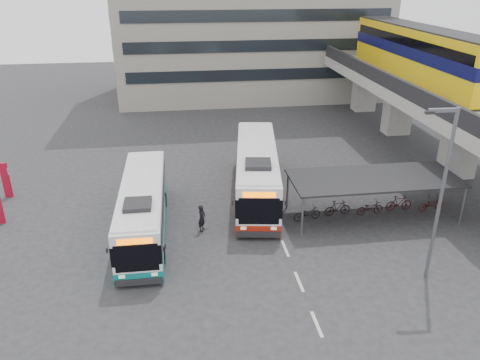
{
  "coord_description": "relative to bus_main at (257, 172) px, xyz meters",
  "views": [
    {
      "loc": [
        -2.86,
        -21.03,
        13.68
      ],
      "look_at": [
        0.7,
        4.9,
        2.0
      ],
      "focal_mm": 35.0,
      "sensor_mm": 36.0,
      "label": 1
    }
  ],
  "objects": [
    {
      "name": "sign_totem_north",
      "position": [
        -16.33,
        1.83,
        -0.38
      ],
      "size": [
        0.53,
        0.23,
        2.43
      ],
      "rotation": [
        0.0,
        0.0,
        -0.16
      ],
      "color": "#9F091F",
      "rests_on": "ground"
    },
    {
      "name": "road_markings",
      "position": [
        0.42,
        -9.87,
        -1.63
      ],
      "size": [
        0.15,
        7.6,
        0.01
      ],
      "color": "beige",
      "rests_on": "ground"
    },
    {
      "name": "ground",
      "position": [
        -2.08,
        -6.87,
        -1.63
      ],
      "size": [
        120.0,
        120.0,
        0.0
      ],
      "primitive_type": "plane",
      "color": "#28282B",
      "rests_on": "ground"
    },
    {
      "name": "bike_shelter",
      "position": [
        6.42,
        -3.87,
        -0.11
      ],
      "size": [
        10.0,
        4.0,
        2.54
      ],
      "color": "#595B60",
      "rests_on": "ground"
    },
    {
      "name": "bus_teal",
      "position": [
        -7.17,
        -3.94,
        -0.16
      ],
      "size": [
        2.42,
        10.8,
        3.18
      ],
      "rotation": [
        0.0,
        0.0,
        -0.0
      ],
      "color": "white",
      "rests_on": "ground"
    },
    {
      "name": "lamp_post",
      "position": [
        6.58,
        -10.28,
        3.22
      ],
      "size": [
        1.5,
        0.23,
        8.51
      ],
      "rotation": [
        0.0,
        0.0,
        -0.04
      ],
      "color": "#595B60",
      "rests_on": "ground"
    },
    {
      "name": "pedestrian",
      "position": [
        -3.9,
        -4.31,
        -0.82
      ],
      "size": [
        0.62,
        0.7,
        1.62
      ],
      "primitive_type": "imported",
      "rotation": [
        0.0,
        0.0,
        1.07
      ],
      "color": "black",
      "rests_on": "ground"
    },
    {
      "name": "bus_main",
      "position": [
        0.0,
        0.0,
        0.0
      ],
      "size": [
        4.31,
        12.14,
        3.52
      ],
      "rotation": [
        0.0,
        0.0,
        -0.15
      ],
      "color": "white",
      "rests_on": "ground"
    },
    {
      "name": "viaduct",
      "position": [
        14.92,
        7.05,
        4.6
      ],
      "size": [
        8.0,
        32.0,
        9.68
      ],
      "color": "gray",
      "rests_on": "ground"
    }
  ]
}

